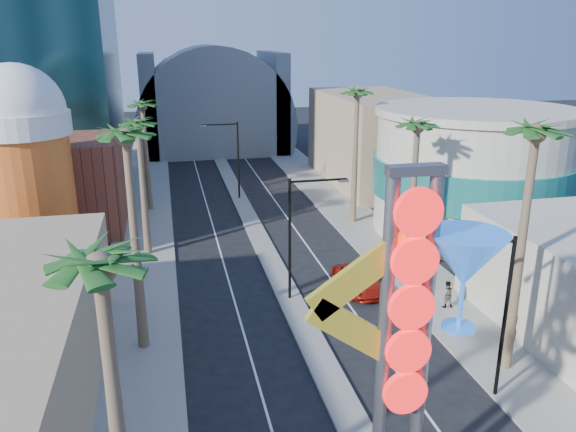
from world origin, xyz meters
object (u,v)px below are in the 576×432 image
object	(u,v)px
red_pickup	(359,280)
pedestrian_b	(447,294)
pedestrian_a	(513,327)
neon_sign	(429,322)

from	to	relation	value
red_pickup	pedestrian_b	bearing A→B (deg)	-44.89
pedestrian_a	pedestrian_b	distance (m)	4.72
neon_sign	pedestrian_b	xyz separation A→B (m)	(8.34, 13.69, -6.30)
red_pickup	pedestrian_a	world-z (taller)	pedestrian_a
red_pickup	pedestrian_a	bearing A→B (deg)	-57.60
neon_sign	pedestrian_b	distance (m)	17.23
neon_sign	red_pickup	world-z (taller)	neon_sign
red_pickup	pedestrian_a	size ratio (longest dim) A/B	3.20
neon_sign	pedestrian_a	distance (m)	15.06
pedestrian_a	pedestrian_b	world-z (taller)	pedestrian_b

